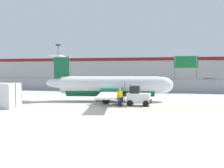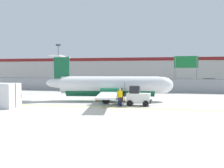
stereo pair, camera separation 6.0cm
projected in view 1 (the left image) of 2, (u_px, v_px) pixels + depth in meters
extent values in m
plane|color=#BCB7AD|center=(104.00, 111.00, 20.75)|extent=(140.00, 140.00, 0.00)
cube|color=yellow|center=(110.00, 107.00, 22.70)|extent=(84.00, 0.20, 0.01)
cube|color=gray|center=(133.00, 85.00, 38.25)|extent=(98.00, 0.04, 2.00)
cylinder|color=slate|center=(133.00, 79.00, 38.19)|extent=(98.00, 0.10, 0.10)
cube|color=#38383A|center=(140.00, 86.00, 49.53)|extent=(98.00, 17.00, 0.12)
cube|color=beige|center=(147.00, 70.00, 67.40)|extent=(91.00, 8.00, 6.50)
cube|color=maroon|center=(146.00, 59.00, 63.33)|extent=(91.00, 0.20, 0.80)
cylinder|color=white|center=(110.00, 85.00, 27.30)|extent=(10.85, 3.61, 1.90)
ellipsoid|color=white|center=(162.00, 85.00, 27.03)|extent=(2.72, 2.18, 1.80)
ellipsoid|color=white|center=(59.00, 83.00, 27.56)|extent=(3.14, 1.52, 1.05)
cylinder|color=#145938|center=(110.00, 90.00, 27.33)|extent=(9.70, 3.02, 1.48)
cube|color=white|center=(111.00, 90.00, 27.33)|extent=(4.18, 16.05, 0.18)
cylinder|color=#145938|center=(114.00, 88.00, 29.91)|extent=(2.32, 1.25, 0.90)
cone|color=black|center=(123.00, 88.00, 29.85)|extent=(0.52, 0.51, 0.44)
cylinder|color=#262626|center=(125.00, 88.00, 29.85)|extent=(0.38, 2.08, 2.10)
cylinder|color=#145938|center=(112.00, 92.00, 24.73)|extent=(2.32, 1.25, 0.90)
cone|color=black|center=(123.00, 92.00, 24.67)|extent=(0.52, 0.51, 0.44)
cylinder|color=#262626|center=(125.00, 92.00, 24.66)|extent=(0.38, 2.08, 2.10)
cube|color=#145938|center=(62.00, 71.00, 27.47)|extent=(1.71, 0.45, 3.10)
cube|color=white|center=(60.00, 57.00, 27.39)|extent=(1.86, 4.91, 0.14)
cylinder|color=#59595B|center=(145.00, 94.00, 27.17)|extent=(0.16, 0.16, 0.97)
cylinder|color=black|center=(144.00, 98.00, 27.20)|extent=(0.63, 0.31, 0.60)
cylinder|color=#59595B|center=(109.00, 92.00, 29.57)|extent=(0.16, 0.16, 0.90)
cylinder|color=black|center=(109.00, 95.00, 29.60)|extent=(0.79, 0.34, 0.76)
cylinder|color=#59595B|center=(106.00, 95.00, 25.17)|extent=(0.16, 0.16, 0.90)
cylinder|color=black|center=(106.00, 100.00, 25.19)|extent=(0.79, 0.34, 0.76)
cube|color=silver|center=(139.00, 98.00, 23.85)|extent=(2.23, 1.15, 0.90)
cube|color=black|center=(135.00, 90.00, 23.89)|extent=(0.92, 1.02, 0.70)
cube|color=black|center=(151.00, 101.00, 23.60)|extent=(0.19, 1.10, 0.30)
cylinder|color=black|center=(147.00, 102.00, 24.29)|extent=(0.56, 0.19, 0.56)
cylinder|color=black|center=(146.00, 104.00, 23.12)|extent=(0.56, 0.19, 0.56)
cylinder|color=black|center=(132.00, 102.00, 24.64)|extent=(0.56, 0.19, 0.56)
cylinder|color=black|center=(130.00, 103.00, 23.47)|extent=(0.56, 0.19, 0.56)
cylinder|color=#191E4C|center=(119.00, 102.00, 23.33)|extent=(0.22, 0.22, 0.85)
cylinder|color=#191E4C|center=(121.00, 102.00, 23.40)|extent=(0.22, 0.22, 0.85)
cylinder|color=yellow|center=(120.00, 94.00, 23.32)|extent=(0.47, 0.47, 0.60)
cylinder|color=yellow|center=(118.00, 94.00, 23.24)|extent=(0.14, 0.14, 0.55)
cylinder|color=yellow|center=(122.00, 94.00, 23.40)|extent=(0.14, 0.14, 0.55)
sphere|color=tan|center=(120.00, 89.00, 23.30)|extent=(0.22, 0.22, 0.22)
cube|color=silver|center=(4.00, 95.00, 22.56)|extent=(2.46, 2.07, 2.20)
cube|color=#333338|center=(4.00, 95.00, 22.56)|extent=(2.44, 0.15, 2.20)
cube|color=orange|center=(123.00, 100.00, 27.68)|extent=(0.36, 0.36, 0.04)
cone|color=orange|center=(123.00, 97.00, 27.66)|extent=(0.28, 0.28, 0.60)
cylinder|color=white|center=(123.00, 97.00, 27.66)|extent=(0.17, 0.17, 0.08)
cube|color=orange|center=(96.00, 101.00, 27.04)|extent=(0.36, 0.36, 0.04)
cone|color=orange|center=(96.00, 98.00, 27.02)|extent=(0.28, 0.28, 0.60)
cylinder|color=white|center=(96.00, 97.00, 27.02)|extent=(0.17, 0.17, 0.08)
cube|color=silver|center=(69.00, 83.00, 50.20)|extent=(4.31, 1.98, 0.80)
cube|color=#262D38|center=(70.00, 80.00, 50.12)|extent=(2.30, 1.71, 0.56)
cylinder|color=black|center=(61.00, 85.00, 49.74)|extent=(0.61, 0.24, 0.60)
cylinder|color=black|center=(65.00, 84.00, 51.47)|extent=(0.61, 0.24, 0.60)
cylinder|color=black|center=(74.00, 85.00, 48.97)|extent=(0.61, 0.24, 0.60)
cylinder|color=black|center=(77.00, 84.00, 50.69)|extent=(0.61, 0.24, 0.60)
cube|color=#19662D|center=(98.00, 83.00, 48.37)|extent=(4.32, 2.02, 0.80)
cube|color=#262D38|center=(98.00, 80.00, 48.31)|extent=(2.32, 1.73, 0.56)
cylinder|color=black|center=(89.00, 85.00, 47.69)|extent=(0.61, 0.25, 0.60)
cylinder|color=black|center=(91.00, 85.00, 49.47)|extent=(0.61, 0.25, 0.60)
cylinder|color=black|center=(104.00, 85.00, 47.32)|extent=(0.61, 0.25, 0.60)
cylinder|color=black|center=(105.00, 85.00, 49.10)|extent=(0.61, 0.25, 0.60)
cube|color=navy|center=(128.00, 83.00, 48.22)|extent=(4.37, 2.20, 0.80)
cube|color=#262D38|center=(128.00, 80.00, 48.17)|extent=(2.37, 1.81, 0.56)
cylinder|color=black|center=(120.00, 85.00, 47.48)|extent=(0.62, 0.27, 0.60)
cylinder|color=black|center=(121.00, 85.00, 49.27)|extent=(0.62, 0.27, 0.60)
cylinder|color=black|center=(135.00, 85.00, 47.22)|extent=(0.62, 0.27, 0.60)
cylinder|color=black|center=(135.00, 85.00, 49.01)|extent=(0.62, 0.27, 0.60)
cube|color=slate|center=(151.00, 85.00, 44.73)|extent=(4.29, 1.94, 0.80)
cube|color=#262D38|center=(150.00, 81.00, 44.71)|extent=(2.29, 1.68, 0.56)
cylinder|color=black|center=(159.00, 86.00, 45.42)|extent=(0.61, 0.23, 0.60)
cylinder|color=black|center=(159.00, 87.00, 43.64)|extent=(0.61, 0.23, 0.60)
cylinder|color=black|center=(143.00, 86.00, 45.85)|extent=(0.61, 0.23, 0.60)
cylinder|color=black|center=(143.00, 87.00, 44.08)|extent=(0.61, 0.23, 0.60)
cube|color=#B28C19|center=(185.00, 84.00, 47.73)|extent=(4.32, 2.02, 0.80)
cube|color=#262D38|center=(186.00, 80.00, 47.67)|extent=(2.31, 1.72, 0.56)
cylinder|color=black|center=(178.00, 85.00, 47.05)|extent=(0.61, 0.25, 0.60)
cylinder|color=black|center=(177.00, 85.00, 48.83)|extent=(0.61, 0.25, 0.60)
cylinder|color=black|center=(193.00, 86.00, 46.67)|extent=(0.61, 0.25, 0.60)
cylinder|color=black|center=(191.00, 85.00, 48.45)|extent=(0.61, 0.25, 0.60)
cube|color=#19662D|center=(209.00, 83.00, 49.68)|extent=(4.31, 1.99, 0.80)
cube|color=#262D38|center=(208.00, 80.00, 49.69)|extent=(2.30, 1.71, 0.56)
cylinder|color=black|center=(216.00, 84.00, 50.18)|extent=(0.61, 0.24, 0.60)
cylinder|color=black|center=(217.00, 85.00, 48.45)|extent=(0.61, 0.24, 0.60)
cylinder|color=black|center=(201.00, 84.00, 50.96)|extent=(0.61, 0.24, 0.60)
cylinder|color=black|center=(202.00, 85.00, 49.23)|extent=(0.61, 0.24, 0.60)
cylinder|color=slate|center=(58.00, 69.00, 38.01)|extent=(0.16, 0.16, 7.00)
cube|color=#333333|center=(58.00, 45.00, 37.79)|extent=(0.70, 0.30, 0.24)
cylinder|color=slate|center=(175.00, 74.00, 38.73)|extent=(0.14, 0.14, 5.50)
cylinder|color=slate|center=(196.00, 74.00, 38.06)|extent=(0.14, 0.14, 5.50)
cube|color=#14662D|center=(186.00, 62.00, 38.29)|extent=(3.60, 0.10, 1.80)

